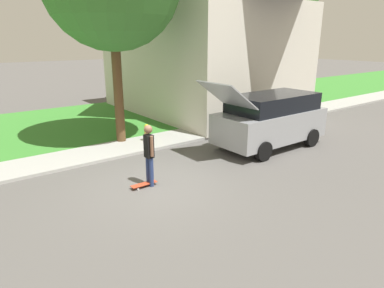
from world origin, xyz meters
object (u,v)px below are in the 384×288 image
(suv_parked, at_px, (271,119))
(skateboard, at_px, (144,184))
(skateboarder, at_px, (149,152))
(fire_hydrant, at_px, (147,133))
(lawn_tree_far, at_px, (275,1))

(suv_parked, bearing_deg, skateboard, -86.14)
(skateboarder, bearing_deg, fire_hydrant, 151.23)
(skateboarder, relative_size, skateboard, 2.29)
(skateboard, distance_m, fire_hydrant, 4.27)
(skateboarder, bearing_deg, suv_parked, 94.05)
(suv_parked, distance_m, skateboarder, 5.53)
(lawn_tree_far, relative_size, skateboarder, 4.57)
(lawn_tree_far, height_order, skateboarder, lawn_tree_far)
(skateboard, bearing_deg, suv_parked, 93.86)
(lawn_tree_far, height_order, skateboard, lawn_tree_far)
(lawn_tree_far, xyz_separation_m, skateboard, (5.21, -11.27, -5.84))
(skateboarder, distance_m, fire_hydrant, 4.19)
(suv_parked, relative_size, skateboarder, 2.90)
(lawn_tree_far, bearing_deg, skateboarder, -64.77)
(lawn_tree_far, bearing_deg, skateboard, -65.18)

